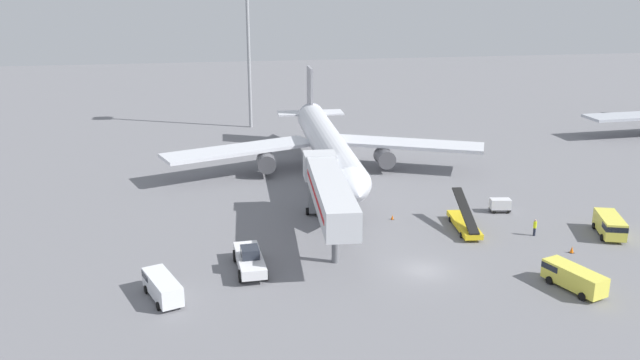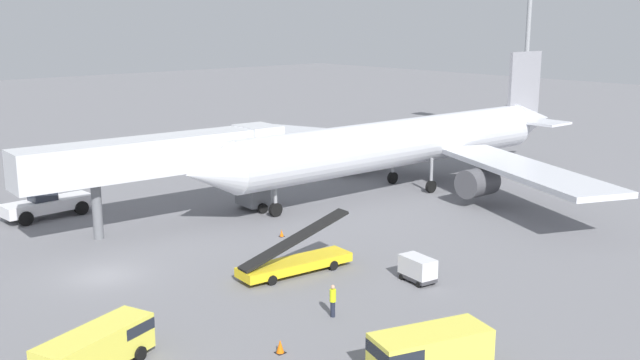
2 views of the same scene
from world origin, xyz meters
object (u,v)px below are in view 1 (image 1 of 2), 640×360
Objects in this scene: service_van_near_center at (573,276)px; safety_cone_bravo at (392,217)px; belt_loader_truck at (464,222)px; service_van_far_center at (610,225)px; service_van_outer_right at (162,286)px; baggage_cart_mid_center at (500,205)px; pushback_tug at (250,259)px; ground_crew_worker_foreground at (535,227)px; airplane_at_gate at (326,143)px; apron_light_mast at (248,27)px; jet_bridge at (328,190)px; safety_cone_alpha at (572,250)px.

service_van_near_center reaches higher than safety_cone_bravo.
belt_loader_truck is 1.34× the size of service_van_far_center.
baggage_cart_mid_center is (35.87, 14.94, -0.26)m from service_van_outer_right.
ground_crew_worker_foreground is (28.96, 3.58, -0.14)m from pushback_tug.
airplane_at_gate is 35.88m from service_van_far_center.
belt_loader_truck reaches higher than service_van_near_center.
service_van_outer_right is at bearing -157.39° from baggage_cart_mid_center.
apron_light_mast is at bearing 109.60° from belt_loader_truck.
jet_bridge is (-3.70, -21.93, 0.83)m from airplane_at_gate.
pushback_tug is 60.52m from apron_light_mast.
baggage_cart_mid_center is at bearing 1.43° from safety_cone_bravo.
apron_light_mast is (-7.85, 29.99, 12.54)m from airplane_at_gate.
pushback_tug is 30.42m from baggage_cart_mid_center.
airplane_at_gate reaches higher than safety_cone_alpha.
safety_cone_bravo is (-14.44, 11.56, -0.07)m from safety_cone_alpha.
ground_crew_worker_foreground reaches higher than baggage_cart_mid_center.
service_van_outer_right is at bearing -168.00° from ground_crew_worker_foreground.
service_van_outer_right reaches higher than ground_crew_worker_foreground.
apron_light_mast reaches higher than service_van_far_center.
baggage_cart_mid_center is at bearing 22.61° from service_van_outer_right.
airplane_at_gate is 7.92× the size of service_van_far_center.
baggage_cart_mid_center is at bearing 12.28° from jet_bridge.
jet_bridge reaches higher than service_van_outer_right.
jet_bridge is 11.15m from pushback_tug.
safety_cone_bravo is at bearing 151.95° from ground_crew_worker_foreground.
safety_cone_bravo is (23.45, 14.63, -0.85)m from service_van_outer_right.
jet_bridge is 21.14m from baggage_cart_mid_center.
jet_bridge is 2.72× the size of belt_loader_truck.
jet_bridge is 10.07m from safety_cone_bravo.
service_van_far_center is at bearing -46.72° from airplane_at_gate.
apron_light_mast is at bearing 94.57° from jet_bridge.
baggage_cart_mid_center is 55.75m from apron_light_mast.
pushback_tug reaches higher than safety_cone_alpha.
jet_bridge is at bearing 172.32° from ground_crew_worker_foreground.
service_van_far_center is at bearing -46.84° from baggage_cart_mid_center.
pushback_tug reaches higher than service_van_far_center.
belt_loader_truck is 3.20× the size of baggage_cart_mid_center.
ground_crew_worker_foreground is (6.40, -2.76, 0.14)m from belt_loader_truck.
ground_crew_worker_foreground is 0.07× the size of apron_light_mast.
ground_crew_worker_foreground reaches higher than safety_cone_bravo.
belt_loader_truck reaches higher than baggage_cart_mid_center.
service_van_outer_right is 38.86m from baggage_cart_mid_center.
service_van_far_center is at bearing 3.59° from pushback_tug.
belt_loader_truck is (14.35, -0.04, -4.31)m from jet_bridge.
service_van_near_center is (3.95, -14.45, 0.33)m from belt_loader_truck.
jet_bridge is 2.95× the size of pushback_tug.
baggage_cart_mid_center is (-7.97, 8.50, -0.34)m from service_van_far_center.
service_van_far_center is 21.99m from safety_cone_bravo.
baggage_cart_mid_center is at bearing -46.66° from airplane_at_gate.
service_van_far_center is at bearing 46.39° from service_van_near_center.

